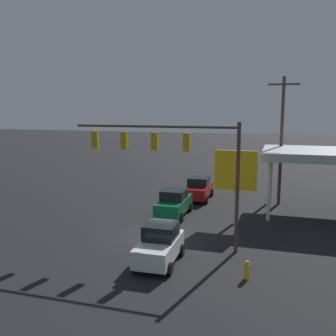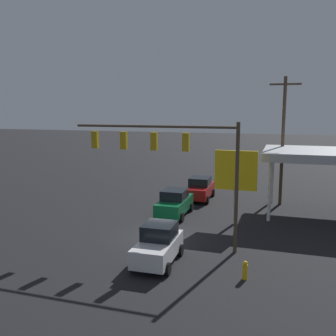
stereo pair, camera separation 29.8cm
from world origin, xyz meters
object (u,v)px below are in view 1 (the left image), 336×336
at_px(hatchback_crossing, 160,245).
at_px(fire_hydrant, 247,270).
at_px(utility_pole, 281,138).
at_px(price_sign, 236,173).
at_px(sedan_far, 199,188).
at_px(traffic_signal_assembly, 169,151).
at_px(sedan_waiting, 174,203).

height_order(hatchback_crossing, fire_hydrant, hatchback_crossing).
height_order(utility_pole, price_sign, utility_pole).
relative_size(utility_pole, fire_hydrant, 11.61).
bearing_deg(fire_hydrant, sedan_far, -69.77).
distance_m(utility_pole, sedan_far, 7.97).
xyz_separation_m(utility_pole, sedan_far, (6.62, 0.24, -4.44)).
bearing_deg(hatchback_crossing, traffic_signal_assembly, -175.04).
xyz_separation_m(traffic_signal_assembly, sedan_far, (0.65, -11.27, -4.45)).
xyz_separation_m(traffic_signal_assembly, price_sign, (-3.12, -5.11, -1.88)).
height_order(utility_pole, sedan_far, utility_pole).
distance_m(utility_pole, price_sign, 7.25).
height_order(traffic_signal_assembly, sedan_far, traffic_signal_assembly).
bearing_deg(fire_hydrant, hatchback_crossing, -8.10).
relative_size(utility_pole, sedan_waiting, 2.31).
relative_size(sedan_far, hatchback_crossing, 1.16).
bearing_deg(price_sign, sedan_far, -58.54).
bearing_deg(fire_hydrant, price_sign, -79.41).
xyz_separation_m(hatchback_crossing, fire_hydrant, (-4.40, 0.63, -0.51)).
relative_size(price_sign, sedan_far, 1.13).
relative_size(sedan_waiting, hatchback_crossing, 1.15).
height_order(utility_pole, sedan_waiting, utility_pole).
bearing_deg(sedan_waiting, fire_hydrant, 33.14).
relative_size(utility_pole, hatchback_crossing, 2.66).
xyz_separation_m(sedan_far, hatchback_crossing, (-0.92, 13.80, -0.00)).
bearing_deg(price_sign, hatchback_crossing, 69.53).
bearing_deg(sedan_waiting, price_sign, 79.95).
bearing_deg(traffic_signal_assembly, hatchback_crossing, 96.19).
bearing_deg(price_sign, traffic_signal_assembly, 58.56).
bearing_deg(sedan_waiting, hatchback_crossing, 10.33).
bearing_deg(utility_pole, hatchback_crossing, 67.91).
bearing_deg(utility_pole, traffic_signal_assembly, 62.59).
height_order(traffic_signal_assembly, fire_hydrant, traffic_signal_assembly).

